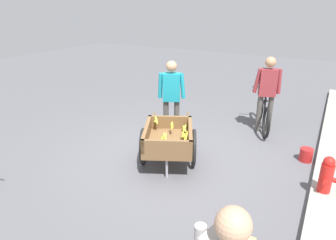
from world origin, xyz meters
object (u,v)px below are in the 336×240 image
Objects in this scene: fire_hydrant at (326,178)px; plastic_bucket at (306,155)px; vendor_person at (171,93)px; cyclist_person at (267,88)px; fruit_cart at (169,141)px; bicycle at (263,113)px.

plastic_bucket is at bearing -162.58° from fire_hydrant.
vendor_person is 2.02m from cyclist_person.
fruit_cart is at bearing -85.76° from fire_hydrant.
cyclist_person is 1.63m from plastic_bucket.
cyclist_person is 2.42× the size of fire_hydrant.
vendor_person reaches higher than bicycle.
cyclist_person reaches higher than bicycle.
fruit_cart is 2.71× the size of fire_hydrant.
fruit_cart is 1.14× the size of vendor_person.
fruit_cart is at bearing 26.04° from vendor_person.
fruit_cart is 2.47m from plastic_bucket.
plastic_bucket is (0.99, 0.98, -0.85)m from cyclist_person.
fire_hydrant is (-0.18, 2.44, -0.10)m from fruit_cart.
vendor_person reaches higher than plastic_bucket.
plastic_bucket is (-0.23, 2.60, -0.83)m from vendor_person.
cyclist_person is at bearing 126.89° from vendor_person.
cyclist_person is at bearing 153.47° from fruit_cart.
fruit_cart is at bearing -26.53° from cyclist_person.
vendor_person reaches higher than fruit_cart.
fire_hydrant is at bearing 31.88° from bicycle.
bicycle reaches higher than plastic_bucket.
fruit_cart is at bearing -24.10° from bicycle.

